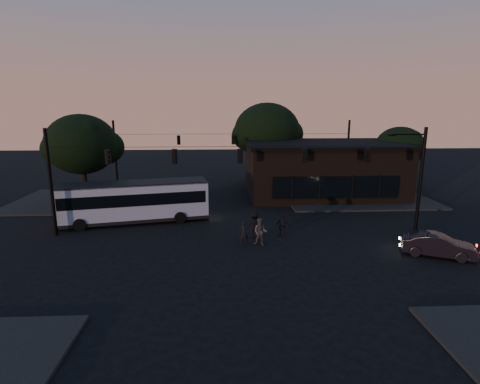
{
  "coord_description": "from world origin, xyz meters",
  "views": [
    {
      "loc": [
        -1.24,
        -21.72,
        8.78
      ],
      "look_at": [
        0.0,
        4.0,
        3.0
      ],
      "focal_mm": 28.0,
      "sensor_mm": 36.0,
      "label": 1
    }
  ],
  "objects_px": {
    "bus": "(135,200)",
    "pedestrian_a": "(244,233)",
    "car": "(438,245)",
    "pedestrian_c": "(282,225)",
    "pedestrian_b": "(260,232)",
    "building": "(321,168)",
    "pedestrian_d": "(255,225)"
  },
  "relations": [
    {
      "from": "building",
      "to": "pedestrian_a",
      "type": "relative_size",
      "value": 9.28
    },
    {
      "from": "bus",
      "to": "pedestrian_a",
      "type": "xyz_separation_m",
      "value": [
        8.24,
        -5.59,
        -0.96
      ]
    },
    {
      "from": "building",
      "to": "car",
      "type": "relative_size",
      "value": 3.7
    },
    {
      "from": "car",
      "to": "pedestrian_c",
      "type": "xyz_separation_m",
      "value": [
        -8.86,
        3.98,
        0.11
      ]
    },
    {
      "from": "bus",
      "to": "pedestrian_a",
      "type": "distance_m",
      "value": 10.0
    },
    {
      "from": "pedestrian_c",
      "to": "bus",
      "type": "bearing_deg",
      "value": -25.07
    },
    {
      "from": "building",
      "to": "pedestrian_a",
      "type": "xyz_separation_m",
      "value": [
        -8.87,
        -14.58,
        -1.88
      ]
    },
    {
      "from": "building",
      "to": "pedestrian_b",
      "type": "distance_m",
      "value": 16.67
    },
    {
      "from": "pedestrian_b",
      "to": "building",
      "type": "bearing_deg",
      "value": 80.68
    },
    {
      "from": "pedestrian_b",
      "to": "pedestrian_d",
      "type": "height_order",
      "value": "pedestrian_d"
    },
    {
      "from": "car",
      "to": "pedestrian_b",
      "type": "distance_m",
      "value": 10.81
    },
    {
      "from": "car",
      "to": "pedestrian_d",
      "type": "height_order",
      "value": "pedestrian_d"
    },
    {
      "from": "car",
      "to": "pedestrian_d",
      "type": "relative_size",
      "value": 2.22
    },
    {
      "from": "pedestrian_d",
      "to": "pedestrian_a",
      "type": "bearing_deg",
      "value": 63.87
    },
    {
      "from": "building",
      "to": "pedestrian_c",
      "type": "height_order",
      "value": "building"
    },
    {
      "from": "pedestrian_c",
      "to": "pedestrian_a",
      "type": "bearing_deg",
      "value": 24.99
    },
    {
      "from": "building",
      "to": "pedestrian_a",
      "type": "height_order",
      "value": "building"
    },
    {
      "from": "pedestrian_a",
      "to": "pedestrian_d",
      "type": "bearing_deg",
      "value": 63.75
    },
    {
      "from": "car",
      "to": "pedestrian_d",
      "type": "distance_m",
      "value": 11.45
    },
    {
      "from": "pedestrian_c",
      "to": "pedestrian_b",
      "type": "bearing_deg",
      "value": 38.89
    },
    {
      "from": "building",
      "to": "pedestrian_d",
      "type": "distance_m",
      "value": 15.54
    },
    {
      "from": "car",
      "to": "pedestrian_b",
      "type": "height_order",
      "value": "pedestrian_b"
    },
    {
      "from": "bus",
      "to": "pedestrian_b",
      "type": "bearing_deg",
      "value": -43.14
    },
    {
      "from": "bus",
      "to": "pedestrian_d",
      "type": "xyz_separation_m",
      "value": [
        9.06,
        -4.18,
        -0.85
      ]
    },
    {
      "from": "pedestrian_b",
      "to": "pedestrian_c",
      "type": "bearing_deg",
      "value": 62.89
    },
    {
      "from": "pedestrian_a",
      "to": "pedestrian_c",
      "type": "bearing_deg",
      "value": 34.34
    },
    {
      "from": "building",
      "to": "pedestrian_d",
      "type": "relative_size",
      "value": 8.19
    },
    {
      "from": "pedestrian_b",
      "to": "bus",
      "type": "bearing_deg",
      "value": 167.64
    },
    {
      "from": "pedestrian_c",
      "to": "car",
      "type": "bearing_deg",
      "value": 150.56
    },
    {
      "from": "bus",
      "to": "pedestrian_c",
      "type": "distance_m",
      "value": 11.74
    },
    {
      "from": "building",
      "to": "pedestrian_c",
      "type": "distance_m",
      "value": 14.46
    },
    {
      "from": "car",
      "to": "building",
      "type": "bearing_deg",
      "value": 33.39
    }
  ]
}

